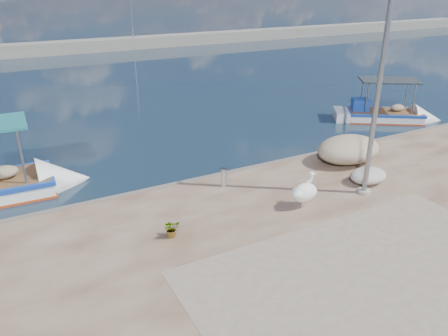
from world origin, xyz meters
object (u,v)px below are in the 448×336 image
Objects in this scene: boat_right at (383,117)px; pelican at (305,192)px; lamp_post at (377,96)px; bollard_near at (223,177)px.

boat_right is 4.62× the size of pelican.
boat_right is 11.08m from lamp_post.
boat_right is 8.24× the size of bollard_near.
bollard_near is (-3.93, 2.63, -2.94)m from lamp_post.
lamp_post is at bearing -18.79° from pelican.
bollard_near is at bearing 105.43° from pelican.
lamp_post is at bearing -106.83° from boat_right.
pelican is at bearing -114.43° from boat_right.
boat_right reaches higher than pelican.
lamp_post reaches higher than boat_right.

